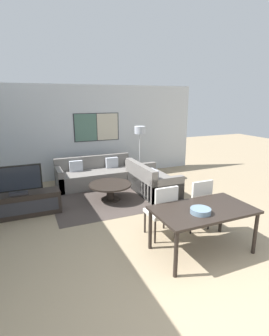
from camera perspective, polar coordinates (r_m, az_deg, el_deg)
name	(u,v)px	position (r m, az deg, el deg)	size (l,w,h in m)	color
ground_plane	(224,307)	(3.69, 18.84, -26.67)	(24.00, 24.00, 0.00)	#9E896B
wall_back	(93,132)	(8.22, -9.10, 7.76)	(6.88, 0.09, 2.80)	silver
area_rug	(111,200)	(6.48, -5.25, -6.90)	(2.72, 2.05, 0.01)	#473D38
tv_console	(20,205)	(6.03, -23.67, -7.39)	(1.64, 0.42, 0.49)	black
television	(17,180)	(5.86, -24.22, -2.47)	(0.97, 0.20, 0.61)	#2D2D33
sofa_main	(96,175)	(7.60, -8.43, -1.57)	(2.20, 0.89, 0.79)	slate
sofa_side	(150,182)	(6.90, 3.44, -3.14)	(0.89, 1.63, 0.79)	slate
coffee_table	(110,188)	(6.37, -5.31, -4.34)	(1.02, 1.02, 0.41)	black
dining_table	(203,213)	(4.31, 14.74, -9.46)	(1.58, 0.90, 0.74)	black
dining_chair_left	(163,209)	(4.62, 6.14, -8.91)	(0.46, 0.46, 0.98)	beige
dining_chair_centre	(197,202)	(5.04, 13.51, -7.16)	(0.46, 0.46, 0.98)	beige
fruit_bowl	(201,211)	(4.09, 14.19, -8.96)	(0.31, 0.31, 0.08)	slate
floor_lamp	(140,135)	(7.76, 1.19, 7.19)	(0.32, 0.32, 1.62)	#2D2D33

